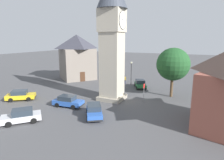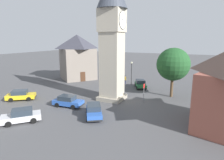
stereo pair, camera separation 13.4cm
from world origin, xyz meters
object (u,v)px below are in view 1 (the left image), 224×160
object	(u,v)px
car_red_corner	(140,84)
lamp_post	(131,69)
car_black_far	(22,116)
car_silver_kerb	(94,111)
car_white_side	(21,95)
pedestrian	(125,79)
tree	(173,64)
building_shop_left	(77,57)
clock_tower	(112,26)
car_blue_kerb	(68,101)
road_sign	(144,90)

from	to	relation	value
car_red_corner	lamp_post	bearing A→B (deg)	-122.10
car_black_far	lamp_post	world-z (taller)	lamp_post
car_silver_kerb	car_white_side	distance (m)	13.33
pedestrian	tree	size ratio (longest dim) A/B	0.22
pedestrian	building_shop_left	distance (m)	12.62
car_red_corner	tree	bearing A→B (deg)	61.36
pedestrian	car_silver_kerb	bearing A→B (deg)	10.02
car_silver_kerb	pedestrian	size ratio (longest dim) A/B	2.58
clock_tower	lamp_post	xyz separation A→B (m)	(-10.26, -0.66, -7.70)
clock_tower	lamp_post	bearing A→B (deg)	-176.29
car_blue_kerb	car_white_side	size ratio (longest dim) A/B	1.00
road_sign	car_white_side	bearing A→B (deg)	-67.98
car_blue_kerb	car_red_corner	distance (m)	15.40
lamp_post	car_blue_kerb	bearing A→B (deg)	-12.01
clock_tower	car_blue_kerb	bearing A→B (deg)	-36.03
tree	road_sign	distance (m)	6.62
car_silver_kerb	car_red_corner	distance (m)	15.84
car_black_far	road_sign	xyz separation A→B (m)	(-12.46, 10.20, 1.14)
road_sign	clock_tower	bearing A→B (deg)	-83.51
clock_tower	tree	size ratio (longest dim) A/B	2.39
car_silver_kerb	tree	world-z (taller)	tree
road_sign	tree	bearing A→B (deg)	146.84
car_red_corner	car_white_side	xyz separation A→B (m)	(15.11, -14.02, 0.00)
car_red_corner	tree	distance (m)	8.37
pedestrian	car_black_far	bearing A→B (deg)	-8.32
car_red_corner	tree	world-z (taller)	tree
clock_tower	tree	bearing A→B (deg)	123.86
car_blue_kerb	tree	size ratio (longest dim) A/B	0.55
lamp_post	road_sign	size ratio (longest dim) A/B	1.67
car_white_side	road_sign	distance (m)	18.49
car_white_side	lamp_post	size ratio (longest dim) A/B	0.92
car_silver_kerb	building_shop_left	bearing A→B (deg)	-139.89
car_silver_kerb	tree	distance (m)	14.91
pedestrian	road_sign	world-z (taller)	road_sign
car_black_far	tree	world-z (taller)	tree
clock_tower	car_black_far	distance (m)	16.50
road_sign	building_shop_left	bearing A→B (deg)	-118.49
pedestrian	tree	bearing A→B (deg)	62.64
car_blue_kerb	car_black_far	world-z (taller)	same
car_black_far	car_silver_kerb	bearing A→B (deg)	127.07
car_blue_kerb	tree	bearing A→B (deg)	132.21
car_white_side	pedestrian	size ratio (longest dim) A/B	2.54
car_black_far	building_shop_left	bearing A→B (deg)	-159.15
clock_tower	lamp_post	world-z (taller)	clock_tower
car_black_far	lamp_post	bearing A→B (deg)	168.03
clock_tower	building_shop_left	size ratio (longest dim) A/B	1.83
clock_tower	car_white_side	xyz separation A→B (m)	(6.37, -12.28, -10.09)
road_sign	car_black_far	bearing A→B (deg)	-39.30
car_blue_kerb	pedestrian	world-z (taller)	pedestrian
clock_tower	pedestrian	bearing A→B (deg)	-168.83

